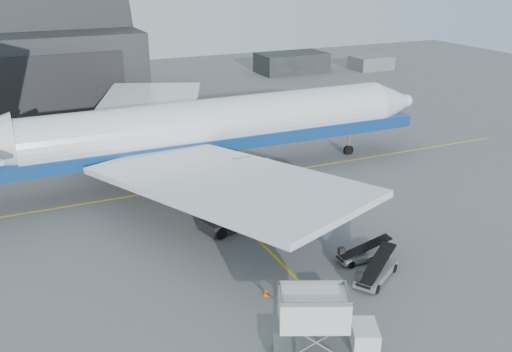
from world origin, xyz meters
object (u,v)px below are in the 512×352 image
catering_truck (322,326)px  belt_loader_b (363,254)px  belt_loader_a (376,272)px  airliner (198,129)px  pushback_tug (230,220)px

catering_truck → belt_loader_b: bearing=67.9°
belt_loader_a → belt_loader_b: bearing=41.1°
belt_loader_b → belt_loader_a: bearing=-104.4°
belt_loader_a → airliner: bearing=68.3°
pushback_tug → belt_loader_a: bearing=-75.7°
belt_loader_a → pushback_tug: bearing=85.3°
pushback_tug → airliner: bearing=68.9°
airliner → belt_loader_b: airliner is taller
pushback_tug → belt_loader_b: (7.34, -9.62, -0.27)m
pushback_tug → belt_loader_a: pushback_tug is taller
catering_truck → belt_loader_a: catering_truck is taller
airliner → pushback_tug: 13.79m
airliner → catering_truck: airliner is taller
airliner → pushback_tug: bearing=-97.5°
belt_loader_b → airliner: bearing=106.0°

